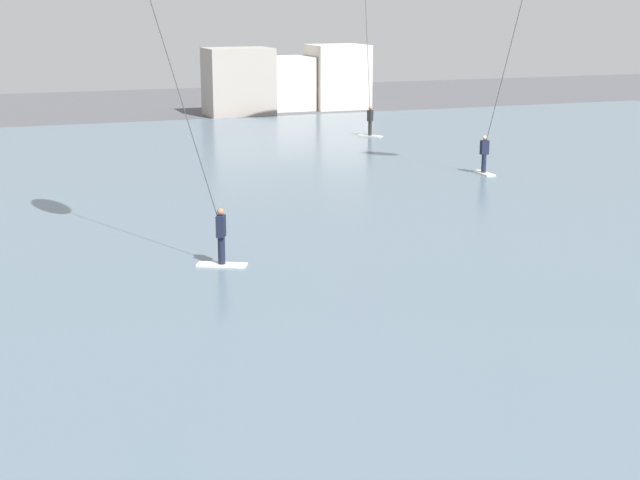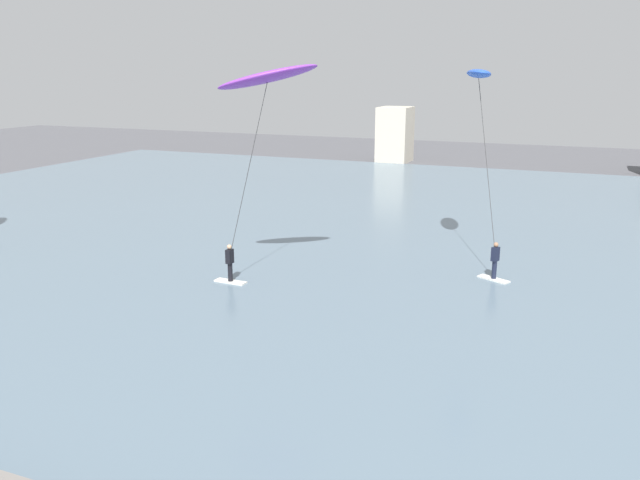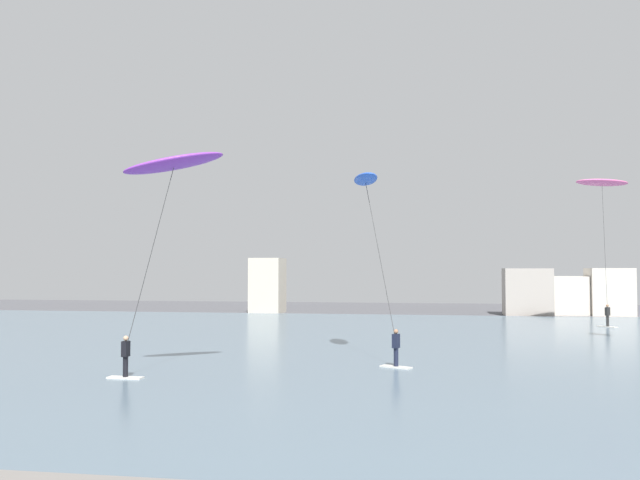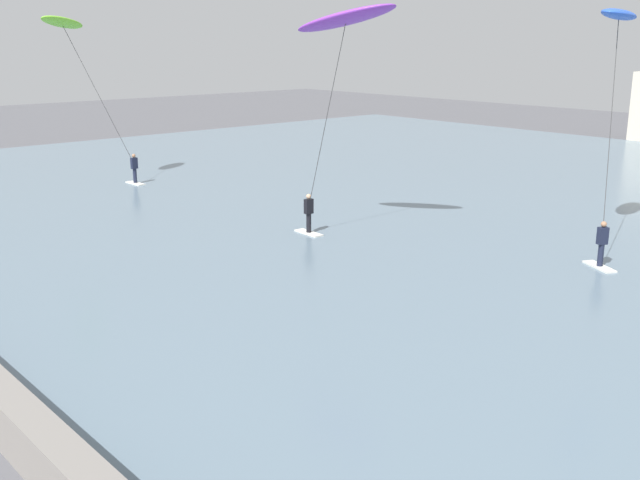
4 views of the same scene
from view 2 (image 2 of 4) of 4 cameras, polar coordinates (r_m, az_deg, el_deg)
water_bay at (r=35.68m, az=14.06°, el=0.20°), size 84.00×52.00×0.10m
far_shore_buildings at (r=63.56m, az=25.65°, el=7.42°), size 35.62×6.01×5.36m
kitesurfer_blue at (r=29.66m, az=13.99°, el=12.62°), size 3.16×4.74×8.80m
kitesurfer_purple at (r=25.51m, az=-4.90°, el=13.05°), size 4.53×2.74×9.12m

